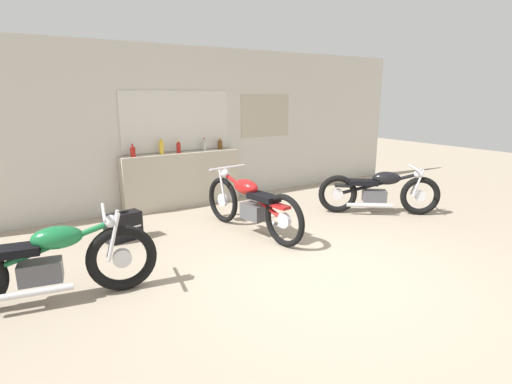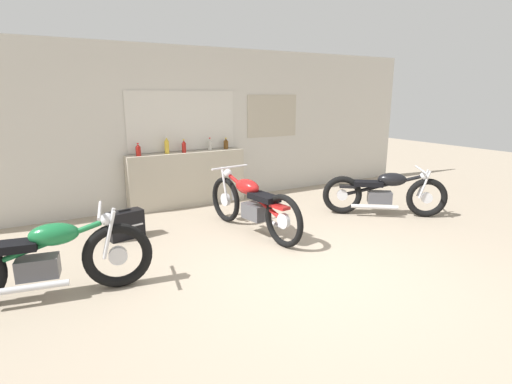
% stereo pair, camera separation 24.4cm
% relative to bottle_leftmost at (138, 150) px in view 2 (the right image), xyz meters
% --- Properties ---
extents(ground_plane, '(24.00, 24.00, 0.00)m').
position_rel_bottle_leftmost_xyz_m(ground_plane, '(1.10, -3.42, -1.07)').
color(ground_plane, gray).
extents(wall_back, '(10.00, 0.07, 2.80)m').
position_rel_bottle_leftmost_xyz_m(wall_back, '(1.11, 0.21, 0.33)').
color(wall_back, beige).
rests_on(wall_back, ground_plane).
extents(sill_counter, '(2.14, 0.28, 0.98)m').
position_rel_bottle_leftmost_xyz_m(sill_counter, '(0.85, 0.03, -0.58)').
color(sill_counter, '#B7AD99').
rests_on(sill_counter, ground_plane).
extents(bottle_leftmost, '(0.08, 0.08, 0.21)m').
position_rel_bottle_leftmost_xyz_m(bottle_leftmost, '(0.00, 0.00, 0.00)').
color(bottle_leftmost, maroon).
rests_on(bottle_leftmost, sill_counter).
extents(bottle_left_center, '(0.08, 0.08, 0.30)m').
position_rel_bottle_leftmost_xyz_m(bottle_left_center, '(0.50, 0.04, 0.04)').
color(bottle_left_center, gold).
rests_on(bottle_left_center, sill_counter).
extents(bottle_center, '(0.07, 0.07, 0.23)m').
position_rel_bottle_leftmost_xyz_m(bottle_center, '(0.80, 0.00, 0.01)').
color(bottle_center, maroon).
rests_on(bottle_center, sill_counter).
extents(bottle_right_center, '(0.07, 0.07, 0.23)m').
position_rel_bottle_leftmost_xyz_m(bottle_right_center, '(1.31, 0.04, 0.01)').
color(bottle_right_center, '#B7B2A8').
rests_on(bottle_right_center, sill_counter).
extents(bottle_rightmost, '(0.09, 0.09, 0.21)m').
position_rel_bottle_leftmost_xyz_m(bottle_rightmost, '(1.65, 0.07, -0.00)').
color(bottle_rightmost, '#5B3814').
rests_on(bottle_rightmost, sill_counter).
extents(motorcycle_red, '(0.64, 2.09, 0.91)m').
position_rel_bottle_leftmost_xyz_m(motorcycle_red, '(1.13, -1.85, -0.64)').
color(motorcycle_red, black).
rests_on(motorcycle_red, ground_plane).
extents(motorcycle_black, '(1.65, 1.32, 0.81)m').
position_rel_bottle_leftmost_xyz_m(motorcycle_black, '(3.46, -2.18, -0.68)').
color(motorcycle_black, black).
rests_on(motorcycle_black, ground_plane).
extents(motorcycle_green, '(2.04, 0.65, 0.87)m').
position_rel_bottle_leftmost_xyz_m(motorcycle_green, '(-1.57, -2.51, -0.66)').
color(motorcycle_green, black).
rests_on(motorcycle_green, ground_plane).
extents(hard_case_black, '(0.52, 0.31, 0.42)m').
position_rel_bottle_leftmost_xyz_m(hard_case_black, '(-0.52, -1.15, -0.88)').
color(hard_case_black, black).
rests_on(hard_case_black, ground_plane).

